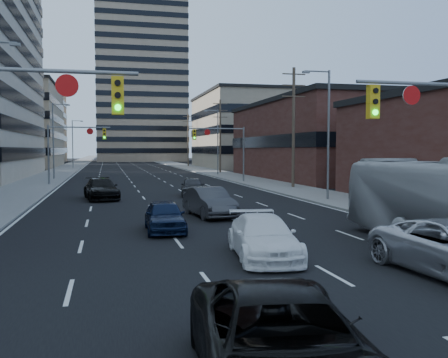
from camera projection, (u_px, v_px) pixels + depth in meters
name	position (u px, v px, depth m)	size (l,w,h in m)	color
road_surface	(123.00, 163.00, 134.22)	(18.00, 300.00, 0.02)	black
sidewalk_left	(79.00, 163.00, 131.58)	(5.00, 300.00, 0.15)	slate
sidewalk_right	(166.00, 162.00, 136.86)	(5.00, 300.00, 0.15)	slate
office_left_far	(5.00, 127.00, 99.09)	(20.00, 30.00, 16.00)	gray
storefront_right_mid	(342.00, 142.00, 61.75)	(20.00, 30.00, 9.00)	#472119
office_right_far	(258.00, 132.00, 98.75)	(22.00, 28.00, 14.00)	gray
apartment_tower	(140.00, 67.00, 153.30)	(26.00, 26.00, 58.00)	gray
bg_block_left	(18.00, 126.00, 136.91)	(24.00, 24.00, 20.00)	#ADA089
bg_block_right	(238.00, 141.00, 141.21)	(22.00, 22.00, 12.00)	gray
signal_far_left	(73.00, 142.00, 49.63)	(6.09, 0.33, 6.00)	slate
signal_far_right	(223.00, 143.00, 53.15)	(6.09, 0.33, 6.00)	slate
utility_pole_block	(293.00, 125.00, 45.36)	(2.20, 0.28, 11.00)	#4C3D2D
utility_pole_midblock	(220.00, 135.00, 74.51)	(2.20, 0.28, 11.00)	#4C3D2D
utility_pole_distant	(188.00, 139.00, 103.65)	(2.20, 0.28, 11.00)	#4C3D2D
streetlight_left_mid	(55.00, 137.00, 58.69)	(2.03, 0.22, 9.00)	slate
streetlight_left_far	(73.00, 141.00, 92.69)	(2.03, 0.22, 9.00)	slate
streetlight_right_near	(326.00, 128.00, 34.29)	(2.03, 0.22, 9.00)	slate
streetlight_right_far	(217.00, 139.00, 68.29)	(2.03, 0.22, 9.00)	slate
black_pickup	(282.00, 345.00, 7.22)	(2.51, 5.45, 1.51)	black
white_van	(263.00, 237.00, 16.49)	(1.95, 4.80, 1.39)	white
sedan_blue	(165.00, 216.00, 21.71)	(1.65, 4.09, 1.39)	#0C1833
sedan_grey_center	(209.00, 202.00, 26.59)	(1.66, 4.76, 1.57)	#363638
sedan_black_far	(101.00, 189.00, 35.69)	(2.15, 5.28, 1.53)	black
sedan_grey_right	(193.00, 187.00, 38.39)	(1.73, 4.30, 1.47)	#303032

